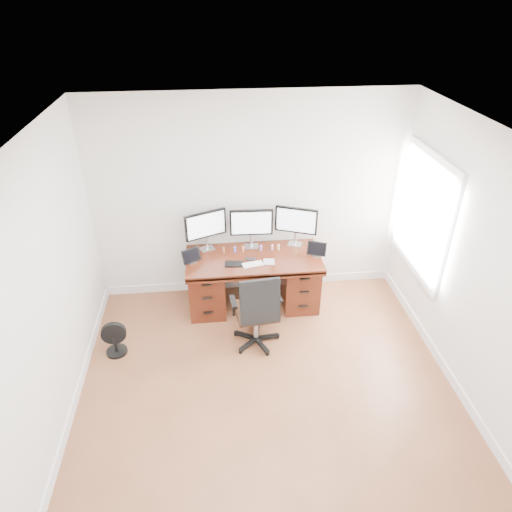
{
  "coord_description": "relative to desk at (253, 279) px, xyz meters",
  "views": [
    {
      "loc": [
        -0.48,
        -3.08,
        3.76
      ],
      "look_at": [
        0.0,
        1.5,
        0.95
      ],
      "focal_mm": 32.0,
      "sensor_mm": 36.0,
      "label": 1
    }
  ],
  "objects": [
    {
      "name": "floor_fan",
      "position": [
        -1.69,
        -0.77,
        -0.2
      ],
      "size": [
        0.29,
        0.24,
        0.42
      ],
      "rotation": [
        0.0,
        0.0,
        0.12
      ],
      "color": "black",
      "rests_on": "ground"
    },
    {
      "name": "phone",
      "position": [
        -0.05,
        -0.08,
        0.35
      ],
      "size": [
        0.14,
        0.09,
        0.01
      ],
      "primitive_type": "cube",
      "rotation": [
        0.0,
        0.0,
        -0.17
      ],
      "color": "black",
      "rests_on": "desk"
    },
    {
      "name": "figurine_orange",
      "position": [
        -0.12,
        0.12,
        0.4
      ],
      "size": [
        0.03,
        0.03,
        0.09
      ],
      "color": "#E47454",
      "rests_on": "desk"
    },
    {
      "name": "monitor_right",
      "position": [
        0.58,
        0.24,
        0.68
      ],
      "size": [
        0.52,
        0.24,
        0.53
      ],
      "rotation": [
        0.0,
        0.0,
        -0.39
      ],
      "color": "silver",
      "rests_on": "desk"
    },
    {
      "name": "right_wall",
      "position": [
        2.0,
        -1.72,
        0.95
      ],
      "size": [
        0.1,
        4.5,
        2.7
      ],
      "color": "white",
      "rests_on": "ground"
    },
    {
      "name": "drawing_tablet",
      "position": [
        -0.26,
        -0.17,
        0.35
      ],
      "size": [
        0.24,
        0.16,
        0.01
      ],
      "primitive_type": "cube",
      "rotation": [
        0.0,
        0.0,
        -0.09
      ],
      "color": "black",
      "rests_on": "desk"
    },
    {
      "name": "back_wall",
      "position": [
        0.0,
        0.42,
        0.95
      ],
      "size": [
        4.0,
        0.1,
        2.7
      ],
      "primitive_type": "cube",
      "color": "white",
      "rests_on": "ground"
    },
    {
      "name": "figurine_purple",
      "position": [
        0.11,
        0.12,
        0.4
      ],
      "size": [
        0.03,
        0.03,
        0.09
      ],
      "color": "#945FCB",
      "rests_on": "desk"
    },
    {
      "name": "trackpad",
      "position": [
        0.18,
        -0.17,
        0.35
      ],
      "size": [
        0.15,
        0.15,
        0.01
      ],
      "primitive_type": "cube",
      "rotation": [
        0.0,
        0.0,
        -0.11
      ],
      "color": "silver",
      "rests_on": "desk"
    },
    {
      "name": "monitor_center",
      "position": [
        -0.0,
        0.24,
        0.68
      ],
      "size": [
        0.55,
        0.15,
        0.53
      ],
      "rotation": [
        0.0,
        0.0,
        -0.04
      ],
      "color": "silver",
      "rests_on": "desk"
    },
    {
      "name": "office_chair",
      "position": [
        -0.04,
        -0.8,
        -0.07
      ],
      "size": [
        0.6,
        0.6,
        1.02
      ],
      "rotation": [
        0.0,
        0.0,
        0.11
      ],
      "color": "black",
      "rests_on": "ground"
    },
    {
      "name": "keyboard",
      "position": [
        -0.03,
        -0.21,
        0.36
      ],
      "size": [
        0.27,
        0.16,
        0.01
      ],
      "primitive_type": "cube",
      "rotation": [
        0.0,
        0.0,
        0.22
      ],
      "color": "white",
      "rests_on": "desk"
    },
    {
      "name": "ground",
      "position": [
        0.0,
        -1.83,
        -0.4
      ],
      "size": [
        4.5,
        4.5,
        0.0
      ],
      "primitive_type": "plane",
      "color": "brown",
      "rests_on": "ground"
    },
    {
      "name": "figurine_pink",
      "position": [
        0.26,
        0.12,
        0.4
      ],
      "size": [
        0.03,
        0.03,
        0.09
      ],
      "color": "pink",
      "rests_on": "desk"
    },
    {
      "name": "desk",
      "position": [
        0.0,
        0.0,
        0.0
      ],
      "size": [
        1.7,
        0.8,
        0.75
      ],
      "color": "#481B0E",
      "rests_on": "ground"
    },
    {
      "name": "figurine_brown",
      "position": [
        -0.37,
        0.12,
        0.4
      ],
      "size": [
        0.03,
        0.03,
        0.09
      ],
      "color": "brown",
      "rests_on": "desk"
    },
    {
      "name": "monitor_left",
      "position": [
        -0.58,
        0.24,
        0.68
      ],
      "size": [
        0.52,
        0.25,
        0.53
      ],
      "rotation": [
        0.0,
        0.0,
        0.4
      ],
      "color": "silver",
      "rests_on": "desk"
    },
    {
      "name": "figurine_yellow",
      "position": [
        0.34,
        0.12,
        0.4
      ],
      "size": [
        0.03,
        0.03,
        0.09
      ],
      "color": "#E6B66F",
      "rests_on": "desk"
    },
    {
      "name": "tablet_right",
      "position": [
        0.8,
        -0.08,
        0.43
      ],
      "size": [
        0.25,
        0.15,
        0.19
      ],
      "rotation": [
        0.0,
        0.0,
        -0.38
      ],
      "color": "silver",
      "rests_on": "desk"
    },
    {
      "name": "tablet_left",
      "position": [
        -0.77,
        -0.08,
        0.43
      ],
      "size": [
        0.24,
        0.18,
        0.19
      ],
      "rotation": [
        0.0,
        0.0,
        0.51
      ],
      "color": "silver",
      "rests_on": "desk"
    },
    {
      "name": "figurine_blue",
      "position": [
        -0.22,
        0.12,
        0.4
      ],
      "size": [
        0.03,
        0.03,
        0.09
      ],
      "color": "#4658D9",
      "rests_on": "desk"
    }
  ]
}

